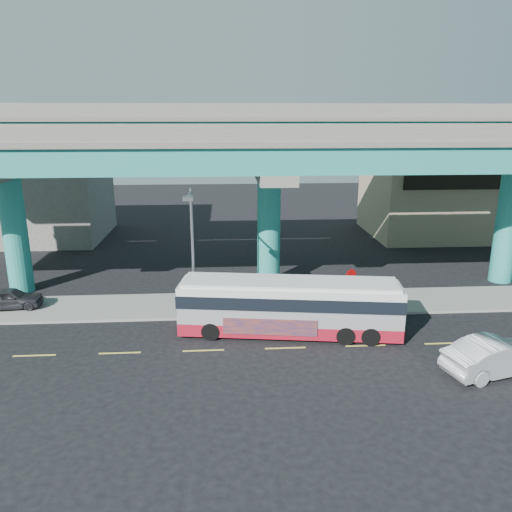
{
  "coord_description": "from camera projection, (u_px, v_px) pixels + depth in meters",
  "views": [
    {
      "loc": [
        -2.9,
        -22.41,
        11.03
      ],
      "look_at": [
        -1.16,
        4.0,
        3.5
      ],
      "focal_mm": 35.0,
      "sensor_mm": 36.0,
      "label": 1
    }
  ],
  "objects": [
    {
      "name": "viaduct",
      "position": [
        269.0,
        146.0,
        30.95
      ],
      "size": [
        52.0,
        12.4,
        11.7
      ],
      "color": "teal",
      "rests_on": "ground"
    },
    {
      "name": "transit_bus",
      "position": [
        290.0,
        305.0,
        25.62
      ],
      "size": [
        11.56,
        4.03,
        2.91
      ],
      "rotation": [
        0.0,
        0.0,
        -0.14
      ],
      "color": "#A31325",
      "rests_on": "ground"
    },
    {
      "name": "sidewalk",
      "position": [
        274.0,
        304.0,
        29.97
      ],
      "size": [
        70.0,
        4.0,
        0.15
      ],
      "primitive_type": "cube",
      "color": "gray",
      "rests_on": "ground"
    },
    {
      "name": "lane_markings",
      "position": [
        285.0,
        348.0,
        24.42
      ],
      "size": [
        58.0,
        0.12,
        0.01
      ],
      "color": "#D8C64C",
      "rests_on": "ground"
    },
    {
      "name": "building_beige",
      "position": [
        446.0,
        197.0,
        46.94
      ],
      "size": [
        14.0,
        10.23,
        7.0
      ],
      "color": "tan",
      "rests_on": "ground"
    },
    {
      "name": "building_concrete",
      "position": [
        35.0,
        189.0,
        45.25
      ],
      "size": [
        12.0,
        10.0,
        9.0
      ],
      "primitive_type": "cube",
      "color": "gray",
      "rests_on": "ground"
    },
    {
      "name": "street_lamp",
      "position": [
        192.0,
        236.0,
        26.41
      ],
      "size": [
        0.5,
        2.37,
        7.16
      ],
      "color": "gray",
      "rests_on": "sidewalk"
    },
    {
      "name": "ground",
      "position": [
        285.0,
        345.0,
        24.71
      ],
      "size": [
        120.0,
        120.0,
        0.0
      ],
      "primitive_type": "plane",
      "color": "black",
      "rests_on": "ground"
    },
    {
      "name": "parked_car",
      "position": [
        9.0,
        298.0,
        28.9
      ],
      "size": [
        2.22,
        3.92,
        1.23
      ],
      "primitive_type": "imported",
      "rotation": [
        0.0,
        0.0,
        1.68
      ],
      "color": "#2D2D32",
      "rests_on": "sidewalk"
    },
    {
      "name": "stop_sign",
      "position": [
        351.0,
        280.0,
        28.47
      ],
      "size": [
        0.69,
        0.31,
        2.44
      ],
      "rotation": [
        0.0,
        0.0,
        0.01
      ],
      "color": "gray",
      "rests_on": "sidewalk"
    },
    {
      "name": "sedan",
      "position": [
        497.0,
        356.0,
        21.88
      ],
      "size": [
        4.18,
        5.78,
        1.62
      ],
      "primitive_type": "imported",
      "rotation": [
        0.0,
        0.0,
        1.83
      ],
      "color": "#B9B9BE",
      "rests_on": "ground"
    }
  ]
}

